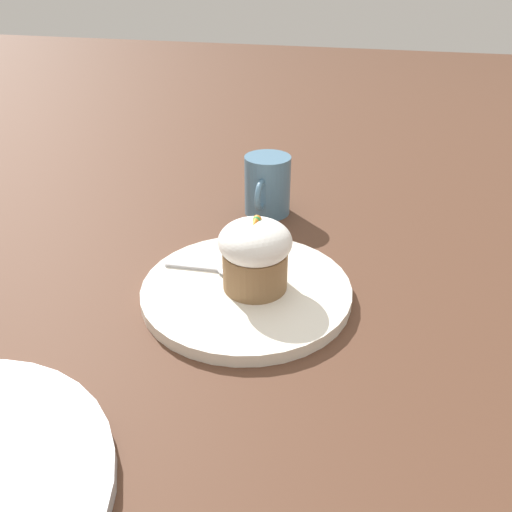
% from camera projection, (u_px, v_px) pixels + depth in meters
% --- Properties ---
extents(ground_plane, '(4.00, 4.00, 0.00)m').
position_uv_depth(ground_plane, '(247.00, 295.00, 0.58)').
color(ground_plane, '#513323').
extents(dessert_plate, '(0.24, 0.24, 0.01)m').
position_uv_depth(dessert_plate, '(246.00, 290.00, 0.58)').
color(dessert_plate, white).
rests_on(dessert_plate, ground_plane).
extents(carrot_cake, '(0.08, 0.08, 0.09)m').
position_uv_depth(carrot_cake, '(256.00, 252.00, 0.55)').
color(carrot_cake, olive).
rests_on(carrot_cake, dessert_plate).
extents(spoon, '(0.04, 0.11, 0.01)m').
position_uv_depth(spoon, '(226.00, 269.00, 0.60)').
color(spoon, '#B7B7BC').
rests_on(spoon, dessert_plate).
extents(coffee_cup, '(0.10, 0.07, 0.09)m').
position_uv_depth(coffee_cup, '(267.00, 186.00, 0.75)').
color(coffee_cup, teal).
rests_on(coffee_cup, ground_plane).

